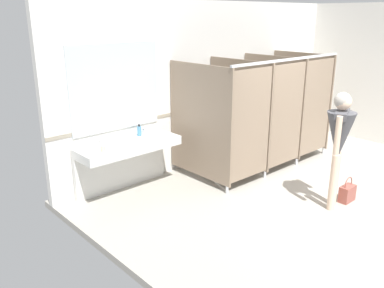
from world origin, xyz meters
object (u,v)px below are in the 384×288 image
Objects in this scene: handbag at (347,193)px; paper_cup at (103,149)px; soap_dispenser at (139,131)px; person_standing at (339,136)px.

paper_cup is at bearing 139.68° from handbag.
soap_dispenser reaches higher than paper_cup.
person_standing is at bearing 170.26° from handbag.
soap_dispenser is (-1.94, 2.68, 0.79)m from handbag.
person_standing is 8.84× the size of soap_dispenser.
handbag is 3.74m from paper_cup.
person_standing is 3.37m from paper_cup.
person_standing is 1.02m from handbag.
person_standing reaches higher than soap_dispenser.
handbag is (0.35, -0.06, -0.96)m from person_standing.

